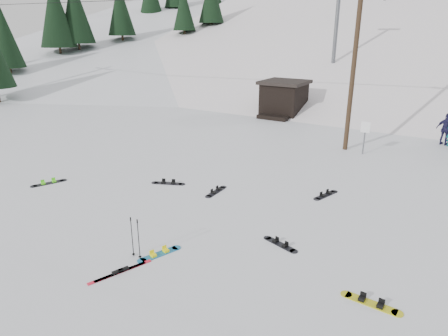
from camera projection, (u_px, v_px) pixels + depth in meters
The scene contains 19 objects.
ground at pixel (163, 245), 13.06m from camera, with size 200.00×200.00×0.00m, color white.
ski_slope at pixel (399, 156), 61.15m from camera, with size 60.00×75.00×45.00m, color white.
ridge_left at pixel (184, 130), 73.06m from camera, with size 34.00×85.00×38.00m, color white.
treeline_left at pixel (161, 73), 61.99m from camera, with size 20.00×64.00×10.00m, color black, non-canonical shape.
treeline_crest at pixel (434, 62), 82.00m from camera, with size 50.00×6.00×10.00m, color black, non-canonical shape.
utility_pole at pixel (354, 67), 21.73m from camera, with size 2.00×0.26×9.00m.
trail_sign at pixel (365, 132), 21.98m from camera, with size 0.50×0.09×1.85m.
lift_hut at pixel (284, 98), 31.87m from camera, with size 3.40×4.10×2.75m.
lift_tower_near at pixel (337, 14), 36.47m from camera, with size 2.20×0.36×8.00m.
hero_snowboard at pixel (160, 254), 12.50m from camera, with size 0.71×1.44×0.11m.
hero_skis at pixel (120, 271), 11.59m from camera, with size 0.78×1.88×0.10m.
ski_poles at pixel (135, 238), 12.14m from camera, with size 0.37×0.10×1.33m.
board_scatter_a at pixel (168, 183), 18.15m from camera, with size 1.47×0.80×0.11m.
board_scatter_b at pixel (216, 191), 17.24m from camera, with size 0.31×1.51×0.11m.
board_scatter_c at pixel (49, 183), 18.18m from camera, with size 0.79×1.49×0.11m.
board_scatter_d at pixel (280, 244), 13.06m from camera, with size 1.35×0.60×0.10m.
board_scatter_e at pixel (371, 303), 10.27m from camera, with size 1.59×0.38×0.11m.
board_scatter_f at pixel (326, 195), 16.88m from camera, with size 0.65×1.47×0.11m.
skier_navy at pixel (446, 129), 23.83m from camera, with size 1.13×0.47×1.93m, color #191639.
Camera 1 is at (7.73, -8.70, 6.74)m, focal length 32.00 mm.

